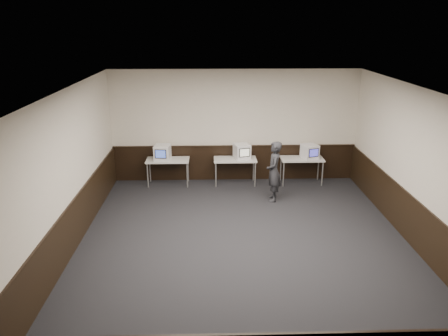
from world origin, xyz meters
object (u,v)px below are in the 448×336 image
object	(u,v)px
desk_center	(235,161)
person	(274,171)
desk_right	(302,160)
emac_center	(242,151)
emac_right	(310,151)
emac_left	(162,152)
desk_left	(168,162)

from	to	relation	value
desk_center	person	distance (m)	1.55
desk_right	emac_center	xyz separation A→B (m)	(-1.71, 0.04, 0.28)
emac_right	desk_right	bearing A→B (deg)	153.50
desk_center	emac_left	bearing A→B (deg)	-179.14
desk_center	emac_center	distance (m)	0.34
desk_center	emac_center	world-z (taller)	emac_center
desk_right	emac_right	distance (m)	0.34
desk_center	person	world-z (taller)	person
emac_center	emac_right	world-z (taller)	emac_center
emac_center	person	world-z (taller)	person
emac_right	emac_left	bearing A→B (deg)	161.84
desk_center	desk_right	distance (m)	1.90
desk_right	emac_center	distance (m)	1.73
desk_left	emac_right	xyz separation A→B (m)	(4.00, -0.03, 0.27)
desk_right	emac_right	bearing A→B (deg)	-8.33
desk_center	emac_right	xyz separation A→B (m)	(2.10, -0.03, 0.27)
emac_left	emac_right	xyz separation A→B (m)	(4.14, 0.00, -0.01)
emac_center	emac_right	size ratio (longest dim) A/B	1.00
emac_left	emac_center	xyz separation A→B (m)	(2.23, 0.07, -0.00)
emac_center	desk_right	bearing A→B (deg)	-16.42
emac_left	emac_center	world-z (taller)	emac_left
desk_left	emac_left	size ratio (longest dim) A/B	2.41
desk_left	emac_right	size ratio (longest dim) A/B	2.27
emac_left	emac_center	distance (m)	2.23
desk_right	person	world-z (taller)	person
desk_center	emac_left	xyz separation A→B (m)	(-2.04, -0.03, 0.28)
person	desk_left	bearing A→B (deg)	-107.86
emac_center	person	xyz separation A→B (m)	(0.73, -1.28, -0.17)
desk_left	desk_center	size ratio (longest dim) A/B	1.00
desk_left	person	bearing A→B (deg)	-23.69
person	emac_center	bearing A→B (deg)	-144.40
desk_left	emac_right	bearing A→B (deg)	-0.42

